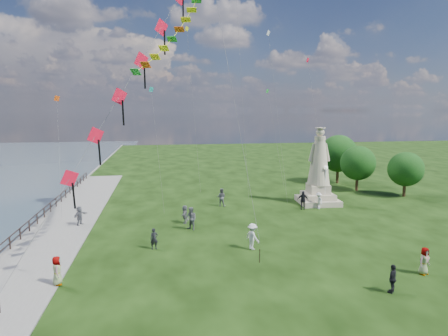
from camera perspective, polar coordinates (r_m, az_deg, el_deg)
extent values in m
cube|color=slate|center=(32.85, -28.87, -10.04)|extent=(0.30, 160.00, 0.60)
cube|color=slate|center=(30.21, -25.60, -10.91)|extent=(5.00, 60.00, 0.10)
cylinder|color=black|center=(30.78, -29.84, -9.97)|extent=(0.11, 0.11, 1.00)
cylinder|color=black|center=(32.57, -28.63, -8.88)|extent=(0.11, 0.11, 1.00)
cylinder|color=black|center=(34.39, -27.55, -7.91)|extent=(0.11, 0.11, 1.00)
cylinder|color=black|center=(36.22, -26.58, -7.03)|extent=(0.11, 0.11, 1.00)
cylinder|color=black|center=(38.07, -25.72, -6.23)|extent=(0.11, 0.11, 1.00)
cylinder|color=black|center=(39.93, -24.93, -5.51)|extent=(0.11, 0.11, 1.00)
cylinder|color=black|center=(41.81, -24.22, -4.85)|extent=(0.11, 0.11, 1.00)
cylinder|color=black|center=(43.70, -23.57, -4.25)|extent=(0.11, 0.11, 1.00)
cylinder|color=black|center=(45.60, -22.97, -3.69)|extent=(0.11, 0.11, 1.00)
cylinder|color=black|center=(47.50, -22.43, -3.18)|extent=(0.11, 0.11, 1.00)
cylinder|color=black|center=(49.41, -21.92, -2.71)|extent=(0.11, 0.11, 1.00)
cylinder|color=black|center=(51.33, -21.45, -2.28)|extent=(0.11, 0.11, 1.00)
cylinder|color=black|center=(53.26, -21.02, -1.87)|extent=(0.11, 0.11, 1.00)
cylinder|color=black|center=(55.19, -20.62, -1.50)|extent=(0.11, 0.11, 1.00)
cylinder|color=black|center=(57.13, -20.24, -1.14)|extent=(0.11, 0.11, 1.00)
cube|color=black|center=(32.44, -28.69, -8.07)|extent=(0.06, 52.00, 0.06)
cube|color=black|center=(32.56, -28.63, -8.80)|extent=(0.06, 52.00, 0.06)
cube|color=#C0AA91|center=(41.16, 14.08, -4.85)|extent=(4.20, 4.20, 0.56)
cube|color=#C0AA91|center=(41.03, 14.11, -4.09)|extent=(3.20, 3.20, 0.56)
cube|color=#C0AA91|center=(40.88, 14.15, -3.06)|extent=(2.20, 2.20, 0.94)
cylinder|color=#C0AA91|center=(40.15, 14.43, 4.45)|extent=(1.20, 1.20, 0.38)
sphere|color=#C0AA91|center=(40.12, 14.46, 5.28)|extent=(0.86, 0.86, 0.86)
cylinder|color=#C0AA91|center=(40.09, 14.49, 5.92)|extent=(1.03, 1.03, 0.09)
cylinder|color=silver|center=(40.04, 15.14, -2.84)|extent=(0.12, 0.12, 3.89)
sphere|color=white|center=(39.69, 15.26, 0.08)|extent=(0.39, 0.39, 0.39)
cylinder|color=#382314|center=(48.92, 19.59, -2.03)|extent=(0.36, 0.36, 2.11)
sphere|color=#0F3810|center=(48.56, 19.73, 0.72)|extent=(4.21, 4.21, 4.21)
cylinder|color=#382314|center=(47.69, 25.78, -2.76)|extent=(0.36, 0.36, 1.96)
sphere|color=#0F3810|center=(47.34, 25.95, -0.14)|extent=(3.92, 3.92, 3.92)
cylinder|color=#382314|center=(53.11, 16.91, -0.88)|extent=(0.36, 0.36, 2.49)
sphere|color=#0F3810|center=(52.73, 17.04, 2.13)|extent=(4.99, 4.99, 4.99)
imported|color=black|center=(27.47, -10.60, -10.56)|extent=(0.62, 0.48, 1.52)
imported|color=#595960|center=(31.17, -5.00, -7.71)|extent=(1.06, 1.07, 1.92)
imported|color=silver|center=(27.02, 4.35, -10.35)|extent=(1.12, 1.37, 1.88)
imported|color=black|center=(22.90, 24.31, -15.11)|extent=(1.03, 0.97, 1.60)
imported|color=#595960|center=(26.05, 28.20, -12.37)|extent=(0.94, 0.75, 1.68)
imported|color=#595960|center=(34.41, -21.13, -6.93)|extent=(1.33, 1.65, 1.64)
imported|color=#595960|center=(38.64, -0.41, -4.48)|extent=(1.05, 0.87, 1.86)
imported|color=silver|center=(38.87, 14.22, -4.83)|extent=(0.85, 1.18, 1.65)
imported|color=black|center=(38.25, 11.92, -4.81)|extent=(1.22, 0.91, 1.86)
imported|color=#595960|center=(23.63, -24.09, -14.29)|extent=(0.64, 0.88, 1.64)
imported|color=#595960|center=(33.17, -6.00, -7.00)|extent=(0.83, 1.55, 1.59)
cylinder|color=black|center=(22.03, -31.01, -17.58)|extent=(0.06, 0.06, 0.90)
cube|color=red|center=(21.74, -22.47, -1.47)|extent=(0.87, 0.64, 1.03)
cube|color=black|center=(21.78, -21.92, -3.97)|extent=(0.10, 0.28, 1.48)
cube|color=red|center=(22.29, -18.98, 4.69)|extent=(0.87, 0.64, 1.03)
cube|color=black|center=(22.24, -18.44, 2.25)|extent=(0.10, 0.28, 1.48)
cube|color=red|center=(23.17, -15.65, 10.45)|extent=(0.87, 0.64, 1.03)
cube|color=black|center=(23.03, -15.13, 8.11)|extent=(0.10, 0.28, 1.48)
cube|color=red|center=(24.33, -12.50, 15.69)|extent=(0.87, 0.64, 1.03)
cube|color=black|center=(24.12, -11.99, 13.50)|extent=(0.10, 0.28, 1.48)
cube|color=red|center=(25.73, -9.52, 20.37)|extent=(0.87, 0.64, 1.03)
cube|color=black|center=(25.46, -9.03, 18.34)|extent=(0.10, 0.28, 1.48)
cube|color=black|center=(27.02, -6.25, 22.61)|extent=(0.10, 0.28, 1.48)
cylinder|color=black|center=(24.98, 5.46, -13.19)|extent=(0.06, 0.06, 0.90)
cube|color=green|center=(27.44, -4.22, 24.09)|extent=(0.71, 0.64, 0.18)
cube|color=yellow|center=(26.58, -4.97, 22.87)|extent=(0.71, 0.66, 0.19)
cube|color=yellow|center=(25.74, -5.84, 21.57)|extent=(0.70, 0.68, 0.21)
cube|color=#D6450E|center=(24.92, -6.84, 20.23)|extent=(0.69, 0.69, 0.23)
cube|color=green|center=(24.13, -7.95, 18.89)|extent=(0.68, 0.69, 0.25)
cube|color=yellow|center=(23.39, -9.16, 17.58)|extent=(0.66, 0.69, 0.27)
cube|color=yellow|center=(22.67, -10.47, 16.32)|extent=(0.64, 0.68, 0.28)
cube|color=#D6450E|center=(22.00, -11.86, 15.14)|extent=(0.62, 0.67, 0.30)
cube|color=green|center=(21.36, -13.31, 14.06)|extent=(0.60, 0.66, 0.31)
cube|color=teal|center=(40.21, -11.03, 11.67)|extent=(0.51, 0.39, 0.57)
cylinder|color=#595959|center=(37.84, -10.10, 2.88)|extent=(1.02, 5.02, 11.89)
cube|color=silver|center=(44.66, 6.76, 19.73)|extent=(0.51, 0.39, 0.57)
cylinder|color=#595959|center=(41.59, 8.18, 7.86)|extent=(1.02, 5.02, 18.28)
cube|color=red|center=(49.63, 12.64, 15.76)|extent=(0.51, 0.39, 0.57)
cylinder|color=#595959|center=(47.16, 14.03, 6.37)|extent=(1.02, 5.02, 15.96)
cube|color=yellow|center=(50.07, -5.68, 20.36)|extent=(0.51, 0.39, 0.57)
cylinder|color=#595959|center=(46.58, -4.65, 8.96)|extent=(1.02, 5.02, 19.85)
cube|color=green|center=(52.55, 6.64, 11.58)|extent=(0.51, 0.39, 0.57)
cylinder|color=#595959|center=(50.35, 7.86, 4.63)|extent=(1.02, 5.02, 12.38)
cube|color=#D6450E|center=(40.38, -24.12, 9.65)|extent=(0.51, 0.39, 0.57)
cylinder|color=#595959|center=(38.06, -23.81, 1.55)|extent=(1.02, 5.02, 10.89)
cylinder|color=#595959|center=(43.36, 2.54, 15.22)|extent=(1.02, 5.02, 29.23)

